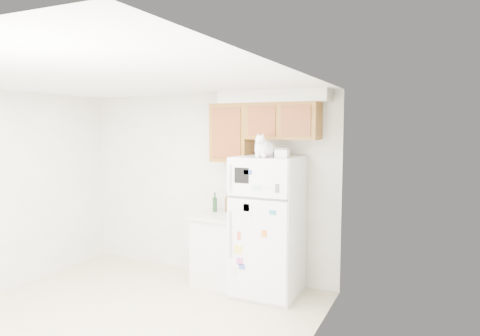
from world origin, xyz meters
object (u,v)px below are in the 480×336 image
Objects in this scene: refrigerator at (268,226)px; bottle_amber at (227,202)px; base_counter at (221,248)px; storage_box_back at (281,152)px; storage_box_front at (282,154)px; bottle_green at (215,202)px; cat at (264,148)px.

bottle_amber is (-0.67, 0.23, 0.21)m from refrigerator.
base_counter is 5.11× the size of storage_box_back.
bottle_amber is (-0.87, 0.32, -0.69)m from storage_box_front.
storage_box_back is 1.20× the size of storage_box_front.
storage_box_front is (0.10, -0.25, -0.01)m from storage_box_back.
bottle_amber reaches higher than base_counter.
base_counter is 0.62m from bottle_amber.
storage_box_front is (0.89, -0.16, 1.28)m from base_counter.
base_counter is at bearing -168.58° from storage_box_back.
storage_box_back is at bearing 107.49° from storage_box_front.
base_counter is 6.13× the size of storage_box_front.
bottle_green is at bearing 142.31° from base_counter.
cat reaches higher than bottle_amber.
bottle_green is 0.94× the size of bottle_amber.
storage_box_front is at bearing -14.81° from bottle_green.
storage_box_back is 1.17m from bottle_green.
refrigerator reaches higher than bottle_amber.
cat is 1.19m from bottle_green.
storage_box_front reaches higher than refrigerator.
bottle_amber is (-0.68, 0.40, -0.75)m from cat.
storage_box_front is (0.19, 0.09, -0.06)m from cat.
base_counter is 1.57m from storage_box_front.
storage_box_front is at bearing -63.40° from storage_box_back.
refrigerator is 11.33× the size of storage_box_front.
refrigerator is at bearing 152.09° from storage_box_front.
bottle_amber is at bearing 149.30° from cat.
base_counter is 3.31× the size of bottle_amber.
base_counter is 1.54m from cat.
bottle_amber is at bearing -179.94° from storage_box_back.
cat reaches higher than bottle_green.
bottle_green is at bearing 160.89° from storage_box_front.
storage_box_front is 1.28m from bottle_green.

